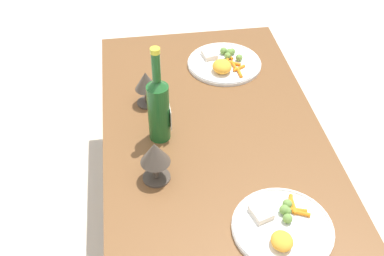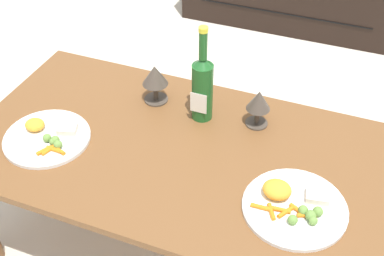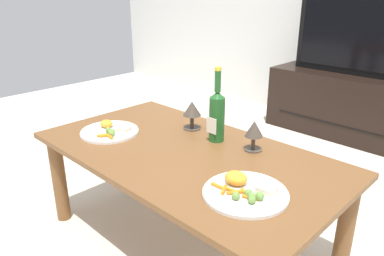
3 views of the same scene
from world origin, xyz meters
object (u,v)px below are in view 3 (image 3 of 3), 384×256
at_px(tv_screen, 363,35).
at_px(goblet_left, 192,110).
at_px(dinner_plate_left, 110,131).
at_px(dinner_plate_right, 245,191).
at_px(tv_stand, 352,107).
at_px(wine_bottle, 217,114).
at_px(goblet_right, 254,131).
at_px(dining_table, 186,167).

distance_m(tv_screen, goblet_left, 1.69).
xyz_separation_m(dinner_plate_left, dinner_plate_right, (0.80, 0.00, 0.00)).
relative_size(tv_stand, dinner_plate_right, 4.44).
distance_m(wine_bottle, goblet_right, 0.19).
height_order(tv_screen, goblet_left, tv_screen).
height_order(goblet_right, dinner_plate_left, goblet_right).
bearing_deg(dinner_plate_right, dining_table, 164.38).
bearing_deg(wine_bottle, goblet_left, 171.16).
relative_size(dining_table, goblet_left, 9.49).
xyz_separation_m(dining_table, goblet_right, (0.20, 0.21, 0.17)).
xyz_separation_m(tv_stand, wine_bottle, (0.03, -1.69, 0.36)).
distance_m(tv_screen, dinner_plate_right, 2.05).
distance_m(dining_table, tv_screen, 1.91).
xyz_separation_m(tv_screen, goblet_right, (0.21, -1.66, -0.23)).
bearing_deg(goblet_left, dinner_plate_right, -29.60).
relative_size(tv_stand, goblet_left, 9.17).
bearing_deg(goblet_left, tv_stand, 84.70).
bearing_deg(tv_screen, dining_table, -89.70).
relative_size(tv_stand, dinner_plate_left, 4.68).
relative_size(tv_screen, dinner_plate_right, 3.52).
distance_m(dining_table, tv_stand, 1.88).
relative_size(dining_table, wine_bottle, 3.95).
distance_m(tv_stand, tv_screen, 0.56).
relative_size(dining_table, dinner_plate_left, 4.84).
xyz_separation_m(tv_stand, dinner_plate_left, (-0.39, -1.99, 0.24)).
bearing_deg(tv_stand, dinner_plate_left, -101.24).
bearing_deg(dining_table, goblet_left, 128.18).
bearing_deg(goblet_left, tv_screen, 84.69).
bearing_deg(tv_stand, goblet_left, -95.30).
distance_m(dinner_plate_left, dinner_plate_right, 0.80).
bearing_deg(dining_table, tv_stand, 90.30).
xyz_separation_m(tv_stand, goblet_left, (-0.15, -1.67, 0.33)).
bearing_deg(tv_screen, goblet_right, -82.66).
distance_m(tv_stand, dinner_plate_left, 2.04).
distance_m(tv_screen, goblet_right, 1.69).
bearing_deg(dinner_plate_left, dining_table, 15.56).
distance_m(goblet_left, goblet_right, 0.37).
bearing_deg(dinner_plate_right, dinner_plate_left, -179.95).
xyz_separation_m(dining_table, tv_stand, (-0.01, 1.87, -0.16)).
distance_m(tv_stand, goblet_left, 1.71).
height_order(wine_bottle, goblet_left, wine_bottle).
xyz_separation_m(wine_bottle, goblet_left, (-0.18, 0.03, -0.03)).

